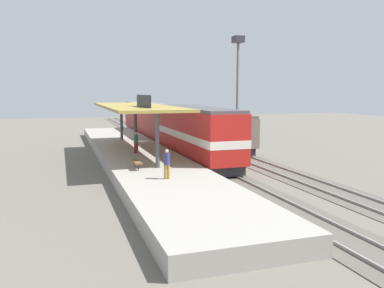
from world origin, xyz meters
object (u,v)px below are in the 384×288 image
at_px(light_mast, 238,68).
at_px(person_waiting, 136,141).
at_px(locomotive, 196,134).
at_px(passenger_carriage_single, 149,120).
at_px(platform_bench, 136,162).
at_px(freight_car, 219,130).
at_px(person_walking, 167,162).

xyz_separation_m(light_mast, person_waiting, (-12.63, -8.13, -6.54)).
height_order(locomotive, passenger_carriage_single, locomotive).
distance_m(platform_bench, light_mast, 21.37).
relative_size(freight_car, light_mast, 1.03).
bearing_deg(person_waiting, light_mast, 32.76).
xyz_separation_m(locomotive, person_walking, (-4.90, -9.31, -0.56)).
xyz_separation_m(locomotive, freight_car, (4.60, 6.20, -0.44)).
relative_size(locomotive, person_waiting, 8.44).
relative_size(person_waiting, person_walking, 1.00).
bearing_deg(freight_car, person_walking, -121.49).
height_order(platform_bench, freight_car, freight_car).
distance_m(platform_bench, person_waiting, 6.71).
bearing_deg(passenger_carriage_single, person_waiting, -105.69).
distance_m(freight_car, light_mast, 7.69).
xyz_separation_m(freight_car, person_walking, (-9.50, -15.51, -0.12)).
height_order(freight_car, person_waiting, freight_car).
distance_m(locomotive, person_walking, 10.54).
height_order(locomotive, light_mast, light_mast).
relative_size(platform_bench, locomotive, 0.12).
xyz_separation_m(passenger_carriage_single, light_mast, (7.80, -9.06, 6.08)).
xyz_separation_m(person_waiting, person_walking, (-0.07, -10.13, 0.00)).
bearing_deg(person_waiting, platform_bench, -100.11).
xyz_separation_m(platform_bench, person_walking, (1.10, -3.54, 0.51)).
bearing_deg(passenger_carriage_single, platform_bench, -104.17).
xyz_separation_m(locomotive, person_waiting, (-4.83, 0.82, -0.56)).
bearing_deg(light_mast, passenger_carriage_single, 130.73).
height_order(freight_car, light_mast, light_mast).
height_order(passenger_carriage_single, light_mast, light_mast).
height_order(platform_bench, light_mast, light_mast).
bearing_deg(freight_car, light_mast, 40.61).
bearing_deg(passenger_carriage_single, person_walking, -100.17).
height_order(locomotive, person_walking, locomotive).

